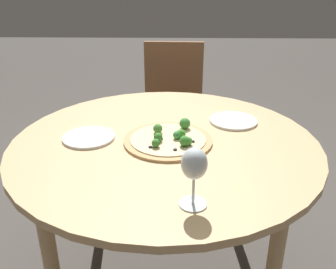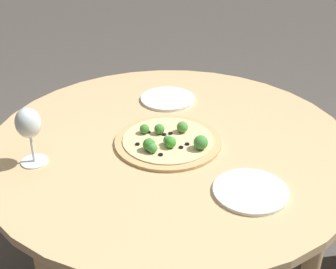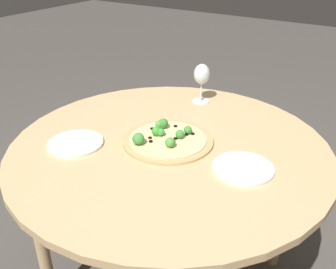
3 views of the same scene
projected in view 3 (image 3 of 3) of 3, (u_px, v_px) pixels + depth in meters
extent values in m
cylinder|color=tan|center=(169.00, 147.00, 1.38)|extent=(1.16, 1.16, 0.03)
cylinder|color=tan|center=(41.00, 241.00, 1.45)|extent=(0.05, 0.05, 0.69)
cylinder|color=tan|center=(148.00, 158.00, 1.99)|extent=(0.05, 0.05, 0.69)
cylinder|color=tan|center=(283.00, 205.00, 1.64)|extent=(0.05, 0.05, 0.69)
cylinder|color=tan|center=(168.00, 140.00, 1.38)|extent=(0.34, 0.34, 0.01)
cylinder|color=beige|center=(168.00, 139.00, 1.38)|extent=(0.29, 0.29, 0.00)
sphere|color=#428C3B|center=(138.00, 139.00, 1.33)|extent=(0.04, 0.04, 0.04)
sphere|color=green|center=(156.00, 131.00, 1.39)|extent=(0.03, 0.03, 0.03)
sphere|color=#3B8632|center=(163.00, 123.00, 1.44)|extent=(0.04, 0.04, 0.04)
sphere|color=#4E913B|center=(170.00, 142.00, 1.31)|extent=(0.04, 0.04, 0.04)
sphere|color=#418934|center=(188.00, 130.00, 1.40)|extent=(0.03, 0.03, 0.03)
sphere|color=#3F8934|center=(180.00, 134.00, 1.37)|extent=(0.03, 0.03, 0.03)
sphere|color=#46953F|center=(159.00, 124.00, 1.44)|extent=(0.03, 0.03, 0.03)
sphere|color=#3E8F44|center=(161.00, 132.00, 1.39)|extent=(0.03, 0.03, 0.03)
cylinder|color=black|center=(151.00, 141.00, 1.35)|extent=(0.01, 0.01, 0.00)
cylinder|color=black|center=(186.00, 135.00, 1.40)|extent=(0.01, 0.01, 0.00)
cylinder|color=black|center=(152.00, 129.00, 1.44)|extent=(0.01, 0.01, 0.00)
cylinder|color=black|center=(150.00, 138.00, 1.38)|extent=(0.01, 0.01, 0.00)
cylinder|color=black|center=(175.00, 139.00, 1.37)|extent=(0.01, 0.01, 0.00)
cylinder|color=black|center=(175.00, 126.00, 1.46)|extent=(0.01, 0.01, 0.00)
cylinder|color=black|center=(193.00, 134.00, 1.40)|extent=(0.01, 0.01, 0.00)
cylinder|color=black|center=(173.00, 142.00, 1.35)|extent=(0.01, 0.01, 0.00)
cylinder|color=silver|center=(201.00, 101.00, 1.72)|extent=(0.08, 0.08, 0.00)
cylinder|color=silver|center=(201.00, 92.00, 1.70)|extent=(0.01, 0.01, 0.08)
ellipsoid|color=silver|center=(202.00, 74.00, 1.65)|extent=(0.07, 0.07, 0.09)
cylinder|color=silver|center=(76.00, 143.00, 1.36)|extent=(0.20, 0.20, 0.01)
cylinder|color=silver|center=(243.00, 168.00, 1.22)|extent=(0.20, 0.20, 0.01)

